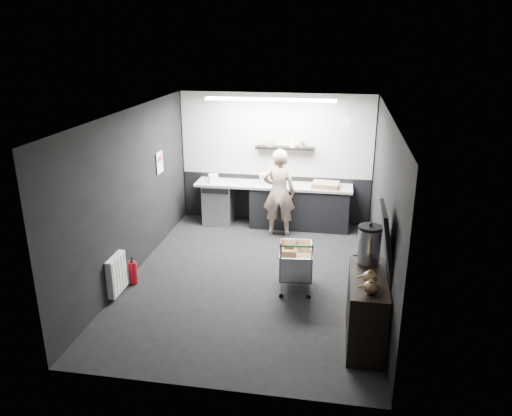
# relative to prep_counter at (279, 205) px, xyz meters

# --- Properties ---
(floor) EXTENTS (5.50, 5.50, 0.00)m
(floor) POSITION_rel_prep_counter_xyz_m (-0.14, -2.42, -0.46)
(floor) COLOR black
(floor) RESTS_ON ground
(ceiling) EXTENTS (5.50, 5.50, 0.00)m
(ceiling) POSITION_rel_prep_counter_xyz_m (-0.14, -2.42, 2.24)
(ceiling) COLOR white
(ceiling) RESTS_ON wall_back
(wall_back) EXTENTS (5.50, 0.00, 5.50)m
(wall_back) POSITION_rel_prep_counter_xyz_m (-0.14, 0.33, 0.89)
(wall_back) COLOR black
(wall_back) RESTS_ON floor
(wall_front) EXTENTS (5.50, 0.00, 5.50)m
(wall_front) POSITION_rel_prep_counter_xyz_m (-0.14, -5.17, 0.89)
(wall_front) COLOR black
(wall_front) RESTS_ON floor
(wall_left) EXTENTS (0.00, 5.50, 5.50)m
(wall_left) POSITION_rel_prep_counter_xyz_m (-2.14, -2.42, 0.89)
(wall_left) COLOR black
(wall_left) RESTS_ON floor
(wall_right) EXTENTS (0.00, 5.50, 5.50)m
(wall_right) POSITION_rel_prep_counter_xyz_m (1.86, -2.42, 0.89)
(wall_right) COLOR black
(wall_right) RESTS_ON floor
(kitchen_wall_panel) EXTENTS (3.95, 0.02, 1.70)m
(kitchen_wall_panel) POSITION_rel_prep_counter_xyz_m (-0.14, 0.31, 1.39)
(kitchen_wall_panel) COLOR #AEAFAA
(kitchen_wall_panel) RESTS_ON wall_back
(dado_panel) EXTENTS (3.95, 0.02, 1.00)m
(dado_panel) POSITION_rel_prep_counter_xyz_m (-0.14, 0.31, 0.04)
(dado_panel) COLOR black
(dado_panel) RESTS_ON wall_back
(floating_shelf) EXTENTS (1.20, 0.22, 0.04)m
(floating_shelf) POSITION_rel_prep_counter_xyz_m (0.06, 0.20, 1.16)
(floating_shelf) COLOR black
(floating_shelf) RESTS_ON wall_back
(wall_clock) EXTENTS (0.20, 0.03, 0.20)m
(wall_clock) POSITION_rel_prep_counter_xyz_m (1.26, 0.30, 1.69)
(wall_clock) COLOR white
(wall_clock) RESTS_ON wall_back
(poster) EXTENTS (0.02, 0.30, 0.40)m
(poster) POSITION_rel_prep_counter_xyz_m (-2.12, -1.12, 1.09)
(poster) COLOR white
(poster) RESTS_ON wall_left
(poster_red_band) EXTENTS (0.02, 0.22, 0.10)m
(poster_red_band) POSITION_rel_prep_counter_xyz_m (-2.11, -1.12, 1.16)
(poster_red_band) COLOR red
(poster_red_band) RESTS_ON poster
(radiator) EXTENTS (0.10, 0.50, 0.60)m
(radiator) POSITION_rel_prep_counter_xyz_m (-2.08, -3.32, -0.11)
(radiator) COLOR white
(radiator) RESTS_ON wall_left
(ceiling_strip) EXTENTS (2.40, 0.20, 0.04)m
(ceiling_strip) POSITION_rel_prep_counter_xyz_m (-0.14, -0.57, 2.21)
(ceiling_strip) COLOR white
(ceiling_strip) RESTS_ON ceiling
(prep_counter) EXTENTS (3.20, 0.61, 0.90)m
(prep_counter) POSITION_rel_prep_counter_xyz_m (0.00, 0.00, 0.00)
(prep_counter) COLOR black
(prep_counter) RESTS_ON floor
(person) EXTENTS (0.65, 0.44, 1.74)m
(person) POSITION_rel_prep_counter_xyz_m (0.04, -0.45, 0.42)
(person) COLOR beige
(person) RESTS_ON floor
(shopping_cart) EXTENTS (0.57, 0.88, 0.92)m
(shopping_cart) POSITION_rel_prep_counter_xyz_m (0.58, -2.63, -0.02)
(shopping_cart) COLOR silver
(shopping_cart) RESTS_ON floor
(sideboard) EXTENTS (0.53, 1.23, 1.85)m
(sideboard) POSITION_rel_prep_counter_xyz_m (1.62, -3.89, 0.13)
(sideboard) COLOR black
(sideboard) RESTS_ON floor
(fire_extinguisher) EXTENTS (0.14, 0.14, 0.45)m
(fire_extinguisher) POSITION_rel_prep_counter_xyz_m (-1.99, -2.94, -0.24)
(fire_extinguisher) COLOR #AE0B18
(fire_extinguisher) RESTS_ON floor
(cardboard_box) EXTENTS (0.56, 0.44, 0.10)m
(cardboard_box) POSITION_rel_prep_counter_xyz_m (0.92, -0.05, 0.49)
(cardboard_box) COLOR #977250
(cardboard_box) RESTS_ON prep_counter
(pink_tub) EXTENTS (0.22, 0.22, 0.22)m
(pink_tub) POSITION_rel_prep_counter_xyz_m (-0.31, 0.00, 0.55)
(pink_tub) COLOR silver
(pink_tub) RESTS_ON prep_counter
(white_container) EXTENTS (0.23, 0.21, 0.16)m
(white_container) POSITION_rel_prep_counter_xyz_m (-1.38, -0.05, 0.52)
(white_container) COLOR white
(white_container) RESTS_ON prep_counter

